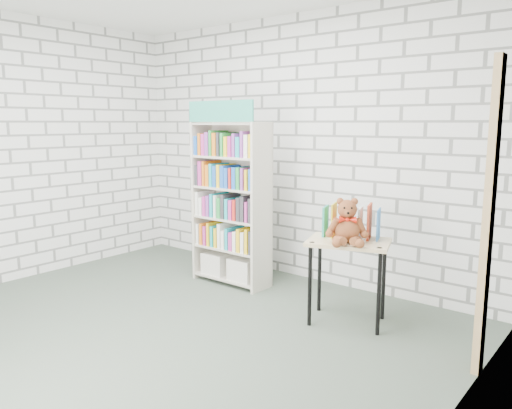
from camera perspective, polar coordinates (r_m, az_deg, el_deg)
The scene contains 7 objects.
ground at distance 4.26m, azimuth -11.49°, elevation -14.08°, with size 4.50×4.50×0.00m, color #424E42.
room_shell at distance 3.91m, azimuth -12.35°, elevation 10.67°, with size 4.52×4.02×2.81m.
bookshelf at distance 5.18m, azimuth -2.83°, elevation 0.28°, with size 0.84×0.33×1.89m.
display_table at distance 4.24m, azimuth 10.50°, elevation -5.36°, with size 0.77×0.65×0.71m.
table_books at distance 4.29m, azimuth 10.84°, elevation -1.94°, with size 0.50×0.34×0.28m.
teddy_bear at distance 4.09m, azimuth 10.36°, elevation -2.36°, with size 0.36×0.34×0.37m.
door_trim at distance 3.57m, azimuth 25.00°, elevation -1.70°, with size 0.05×0.12×2.10m, color tan.
Camera 1 is at (3.04, -2.47, 1.68)m, focal length 35.00 mm.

